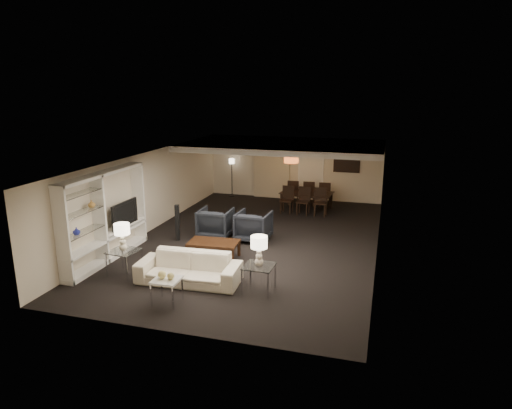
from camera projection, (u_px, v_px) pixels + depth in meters
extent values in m
plane|color=black|center=(256.00, 240.00, 13.61)|extent=(11.00, 11.00, 0.00)
cube|color=silver|center=(256.00, 157.00, 12.99)|extent=(7.00, 11.00, 0.02)
cube|color=beige|center=(294.00, 168.00, 18.42)|extent=(7.00, 0.02, 2.50)
cube|color=beige|center=(171.00, 270.00, 8.19)|extent=(7.00, 0.02, 2.50)
cube|color=beige|center=(149.00, 192.00, 14.24)|extent=(0.02, 11.00, 2.50)
cube|color=beige|center=(380.00, 208.00, 12.36)|extent=(0.02, 11.00, 2.50)
cube|color=silver|center=(283.00, 146.00, 16.27)|extent=(7.00, 4.00, 0.20)
cube|color=beige|center=(272.00, 169.00, 18.60)|extent=(1.50, 0.12, 2.40)
cube|color=silver|center=(311.00, 174.00, 18.25)|extent=(0.90, 0.05, 2.10)
cube|color=#142D38|center=(347.00, 163.00, 17.74)|extent=(0.95, 0.04, 0.65)
cylinder|color=#D8591E|center=(291.00, 159.00, 16.31)|extent=(0.52, 0.52, 0.24)
imported|color=beige|center=(189.00, 268.00, 10.60)|extent=(2.44, 1.06, 0.70)
imported|color=black|center=(216.00, 223.00, 13.80)|extent=(0.98, 1.00, 0.89)
imported|color=black|center=(254.00, 226.00, 13.48)|extent=(0.99, 1.02, 0.89)
sphere|color=#EAD87C|center=(162.00, 275.00, 9.53)|extent=(0.17, 0.17, 0.17)
sphere|color=#CEBF6D|center=(171.00, 276.00, 9.48)|extent=(0.15, 0.15, 0.15)
imported|color=black|center=(121.00, 214.00, 12.43)|extent=(1.18, 0.16, 0.68)
imported|color=navy|center=(76.00, 231.00, 10.72)|extent=(0.17, 0.17, 0.18)
imported|color=#C78F42|center=(91.00, 204.00, 11.19)|extent=(0.18, 0.18, 0.19)
cube|color=black|center=(178.00, 223.00, 13.49)|extent=(0.14, 0.14, 1.08)
imported|color=black|center=(306.00, 201.00, 16.88)|extent=(1.95, 1.20, 0.66)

